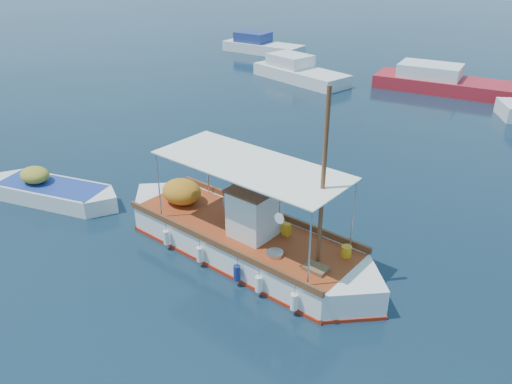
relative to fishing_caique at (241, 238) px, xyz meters
The scene contains 6 objects.
ground 1.09m from the fishing_caique, 54.50° to the left, with size 160.00×160.00×0.00m, color black.
fishing_caique is the anchor object (origin of this frame).
dinghy 7.84m from the fishing_caique, behind, with size 5.46×2.43×1.37m.
bg_boat_nw 21.19m from the fishing_caique, 114.43° to the left, with size 7.39×4.20×1.80m.
bg_boat_n 21.94m from the fishing_caique, 89.04° to the left, with size 9.47×3.50×1.80m.
bg_boat_far_w 30.17m from the fishing_caique, 121.81° to the left, with size 6.88×2.35×1.80m.
Camera 1 is at (6.91, -11.26, 8.61)m, focal length 35.00 mm.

